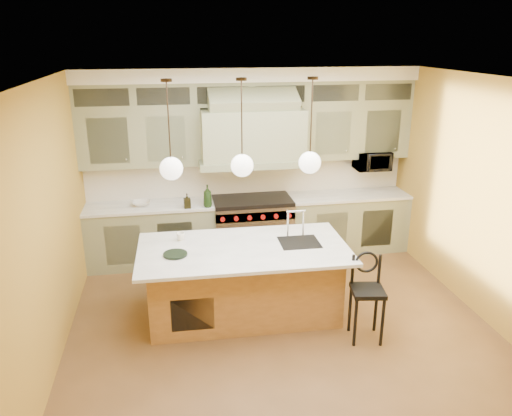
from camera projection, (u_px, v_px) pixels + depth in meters
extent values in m
plane|color=brown|center=(282.00, 329.00, 5.97)|extent=(5.00, 5.00, 0.00)
plane|color=white|center=(287.00, 80.00, 5.02)|extent=(5.00, 5.00, 0.00)
plane|color=#B18630|center=(248.00, 162.00, 7.82)|extent=(5.00, 0.00, 5.00)
plane|color=#B18630|center=(373.00, 347.00, 3.17)|extent=(5.00, 0.00, 5.00)
plane|color=#B18630|center=(46.00, 230.00, 5.09)|extent=(0.00, 5.00, 5.00)
plane|color=#B18630|center=(490.00, 203.00, 5.90)|extent=(0.00, 5.00, 5.00)
cube|color=gray|center=(152.00, 235.00, 7.59)|extent=(1.90, 0.65, 0.90)
cube|color=gray|center=(346.00, 223.00, 8.10)|extent=(1.90, 0.65, 0.90)
cube|color=white|center=(150.00, 206.00, 7.44)|extent=(1.90, 0.68, 0.04)
cube|color=white|center=(348.00, 195.00, 7.95)|extent=(1.90, 0.68, 0.04)
cube|color=white|center=(249.00, 176.00, 7.88)|extent=(5.00, 0.04, 0.56)
cube|color=gray|center=(140.00, 138.00, 7.24)|extent=(1.75, 0.35, 0.85)
cube|color=gray|center=(353.00, 131.00, 7.77)|extent=(1.75, 0.35, 0.85)
cube|color=gray|center=(252.00, 134.00, 7.33)|extent=(1.50, 0.70, 0.75)
cube|color=gray|center=(252.00, 161.00, 7.46)|extent=(1.60, 0.76, 0.10)
cube|color=#333833|center=(250.00, 93.00, 7.31)|extent=(5.00, 0.35, 0.35)
cube|color=white|center=(250.00, 74.00, 7.20)|extent=(5.00, 0.47, 0.20)
cube|color=silver|center=(252.00, 229.00, 7.82)|extent=(1.20, 0.70, 0.90)
cube|color=black|center=(252.00, 200.00, 7.67)|extent=(1.20, 0.70, 0.06)
cube|color=silver|center=(256.00, 216.00, 7.42)|extent=(1.20, 0.06, 0.14)
cube|color=olive|center=(243.00, 282.00, 6.18)|extent=(2.28, 1.12, 0.88)
cube|color=white|center=(243.00, 249.00, 5.98)|extent=(2.54, 1.37, 0.04)
cube|color=black|center=(299.00, 244.00, 6.13)|extent=(0.49, 0.44, 0.05)
cylinder|color=black|center=(355.00, 323.00, 5.56)|extent=(0.04, 0.04, 0.59)
cylinder|color=black|center=(382.00, 322.00, 5.56)|extent=(0.04, 0.04, 0.59)
cylinder|color=black|center=(350.00, 309.00, 5.85)|extent=(0.04, 0.04, 0.59)
cylinder|color=black|center=(376.00, 308.00, 5.85)|extent=(0.04, 0.04, 0.59)
cube|color=black|center=(368.00, 291.00, 5.60)|extent=(0.41, 0.41, 0.05)
torus|color=black|center=(367.00, 262.00, 5.65)|extent=(0.26, 0.07, 0.26)
imported|color=black|center=(372.00, 161.00, 7.91)|extent=(0.54, 0.37, 0.30)
imported|color=black|center=(207.00, 196.00, 7.28)|extent=(0.14, 0.14, 0.33)
imported|color=black|center=(187.00, 201.00, 7.25)|extent=(0.10, 0.11, 0.22)
imported|color=silver|center=(141.00, 203.00, 7.38)|extent=(0.27, 0.27, 0.07)
imported|color=white|center=(181.00, 237.00, 6.18)|extent=(0.11, 0.11, 0.10)
cylinder|color=#2D2319|center=(166.00, 80.00, 5.25)|extent=(0.12, 0.12, 0.03)
cylinder|color=#2D2319|center=(169.00, 122.00, 5.40)|extent=(0.02, 0.02, 0.93)
sphere|color=white|center=(171.00, 169.00, 5.56)|extent=(0.26, 0.26, 0.26)
cylinder|color=#2D2319|center=(241.00, 79.00, 5.38)|extent=(0.12, 0.12, 0.03)
cylinder|color=#2D2319|center=(242.00, 120.00, 5.53)|extent=(0.02, 0.02, 0.93)
sphere|color=white|center=(242.00, 166.00, 5.69)|extent=(0.26, 0.26, 0.26)
cylinder|color=#2D2319|center=(313.00, 78.00, 5.51)|extent=(0.12, 0.12, 0.03)
cylinder|color=#2D2319|center=(311.00, 118.00, 5.66)|extent=(0.02, 0.02, 0.93)
sphere|color=white|center=(310.00, 163.00, 5.83)|extent=(0.26, 0.26, 0.26)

